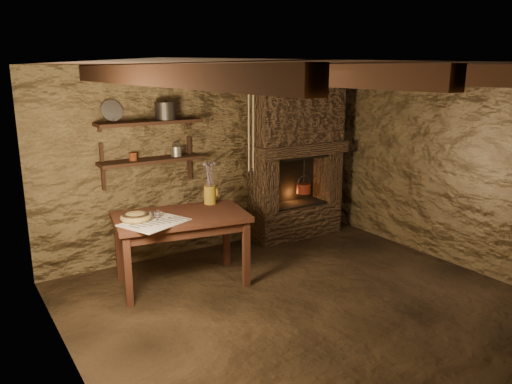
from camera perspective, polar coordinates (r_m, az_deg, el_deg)
floor at (r=5.32m, az=5.17°, el=-12.44°), size 4.50×4.50×0.00m
back_wall at (r=6.57m, az=-5.36°, el=3.70°), size 4.50×0.04×2.40m
front_wall at (r=3.63m, az=25.43°, el=-6.15°), size 4.50×0.04×2.40m
left_wall at (r=3.98m, az=-21.02°, el=-3.96°), size 0.04×4.00×2.40m
right_wall at (r=6.52m, az=21.27°, el=2.73°), size 0.04×4.00×2.40m
ceiling at (r=4.77m, az=5.81°, el=14.34°), size 4.50×4.00×0.04m
beam_far_left at (r=4.02m, az=-11.70°, el=12.93°), size 0.14×3.95×0.16m
beam_mid_left at (r=4.48m, az=0.62°, el=13.29°), size 0.14×3.95×0.16m
beam_mid_right at (r=5.10m, az=10.32°, el=13.15°), size 0.14×3.95×0.16m
beam_far_right at (r=5.82m, az=17.75°, el=12.80°), size 0.14×3.95×0.16m
shelf_lower at (r=6.06m, az=-11.83°, el=3.57°), size 1.25×0.30×0.04m
shelf_upper at (r=6.00m, az=-12.05°, el=7.80°), size 1.25×0.30×0.04m
hearth at (r=7.03m, az=4.63°, el=4.61°), size 1.43×0.51×2.30m
work_table at (r=5.63m, az=-8.49°, el=-6.19°), size 1.54×1.05×0.81m
linen_cloth at (r=5.26m, az=-11.54°, el=-3.42°), size 0.76×0.69×0.01m
pewter_cutlery_row at (r=5.24m, az=-11.47°, el=-3.37°), size 0.55×0.38×0.01m
drinking_glasses at (r=5.36m, az=-11.83°, el=-2.62°), size 0.20×0.06×0.08m
stoneware_jug at (r=5.85m, az=-5.29°, el=0.68°), size 0.16×0.14×0.50m
wooden_bowl at (r=5.35m, az=-13.56°, el=-2.85°), size 0.43×0.43×0.12m
iron_stockpot at (r=6.06m, az=-10.30°, el=9.02°), size 0.28×0.28×0.19m
tin_pan at (r=5.95m, az=-16.18°, el=8.92°), size 0.26×0.13×0.25m
small_kettle at (r=6.17m, az=-9.08°, el=4.61°), size 0.20×0.17×0.18m
rusty_tin at (r=5.98m, az=-13.88°, el=3.96°), size 0.12×0.12×0.09m
red_pot at (r=7.16m, az=5.47°, el=0.47°), size 0.22×0.22×0.54m
hanging_ropes at (r=5.69m, az=-0.58°, el=8.28°), size 0.08×0.08×1.20m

